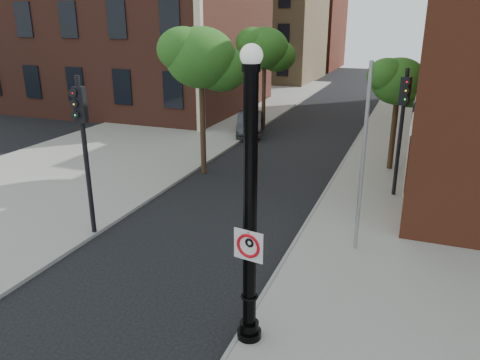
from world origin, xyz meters
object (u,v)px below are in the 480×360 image
at_px(no_parking_sign, 248,245).
at_px(lamppost, 250,220).
at_px(parked_car, 250,123).
at_px(traffic_signal_right, 403,113).
at_px(traffic_signal_left, 83,132).

bearing_deg(no_parking_sign, lamppost, 109.16).
height_order(lamppost, parked_car, lamppost).
xyz_separation_m(no_parking_sign, parked_car, (-6.49, 18.02, -1.71)).
bearing_deg(parked_car, traffic_signal_right, -59.50).
xyz_separation_m(traffic_signal_left, traffic_signal_right, (8.71, 6.95, -0.08)).
xyz_separation_m(lamppost, no_parking_sign, (0.03, -0.16, -0.47)).
height_order(no_parking_sign, traffic_signal_right, traffic_signal_right).
distance_m(no_parking_sign, traffic_signal_left, 7.29).
bearing_deg(parked_car, lamppost, -87.94).
bearing_deg(lamppost, traffic_signal_left, 154.12).
height_order(lamppost, traffic_signal_right, lamppost).
relative_size(traffic_signal_left, traffic_signal_right, 1.03).
bearing_deg(traffic_signal_left, parked_car, 74.44).
height_order(lamppost, no_parking_sign, lamppost).
relative_size(no_parking_sign, parked_car, 0.16).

